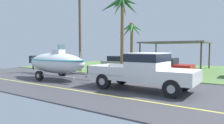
{
  "coord_description": "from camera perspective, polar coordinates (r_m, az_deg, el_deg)",
  "views": [
    {
      "loc": [
        3.79,
        -9.29,
        2.11
      ],
      "look_at": [
        -3.31,
        1.24,
        1.29
      ],
      "focal_mm": 32.92,
      "sensor_mm": 36.0,
      "label": 1
    }
  ],
  "objects": [
    {
      "name": "utility_pole",
      "position": [
        19.19,
        -8.89,
        9.64
      ],
      "size": [
        0.24,
        1.8,
        7.91
      ],
      "color": "brown",
      "rests_on": "ground"
    },
    {
      "name": "parked_sedan_near",
      "position": [
        17.29,
        13.65,
        -1.17
      ],
      "size": [
        4.74,
        1.88,
        1.38
      ],
      "color": "#B21E19",
      "rests_on": "ground"
    },
    {
      "name": "carport_awning",
      "position": [
        22.24,
        17.11,
        5.02
      ],
      "size": [
        6.38,
        4.84,
        2.82
      ],
      "color": "#4C4238",
      "rests_on": "ground"
    },
    {
      "name": "palm_tree_near_right",
      "position": [
        17.92,
        2.63,
        13.66
      ],
      "size": [
        3.26,
        2.77,
        6.57
      ],
      "color": "brown",
      "rests_on": "ground"
    },
    {
      "name": "boat_on_trailer",
      "position": [
        14.68,
        -15.28,
        -0.2
      ],
      "size": [
        6.3,
        2.23,
        2.39
      ],
      "color": "gray",
      "rests_on": "ground"
    },
    {
      "name": "pickup_truck_towing",
      "position": [
        10.52,
        9.82,
        -2.1
      ],
      "size": [
        5.76,
        2.16,
        1.9
      ],
      "color": "silver",
      "rests_on": "ground"
    },
    {
      "name": "parked_sedan_far",
      "position": [
        20.61,
        3.09,
        -0.31
      ],
      "size": [
        4.48,
        1.82,
        1.38
      ],
      "color": "#99999E",
      "rests_on": "ground"
    },
    {
      "name": "palm_tree_mid",
      "position": [
        25.8,
        5.34,
        7.88
      ],
      "size": [
        3.27,
        3.22,
        5.41
      ],
      "color": "brown",
      "rests_on": "ground"
    },
    {
      "name": "ground",
      "position": [
        18.2,
        21.78,
        -3.25
      ],
      "size": [
        36.0,
        22.0,
        0.11
      ],
      "color": "#424247"
    }
  ]
}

